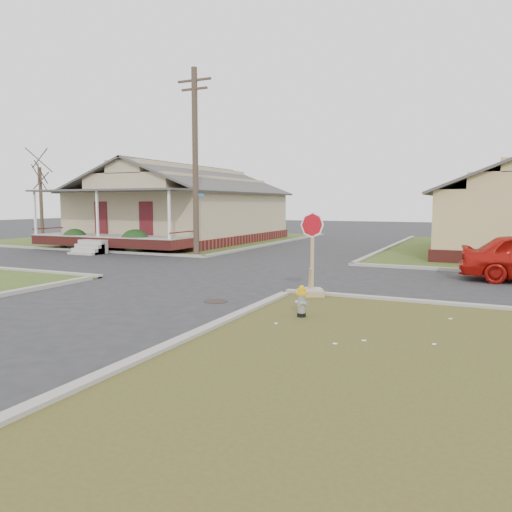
% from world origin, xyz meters
% --- Properties ---
extents(ground, '(120.00, 120.00, 0.00)m').
position_xyz_m(ground, '(0.00, 0.00, 0.00)').
color(ground, '#262628').
rests_on(ground, ground).
extents(verge_far_left, '(19.00, 19.00, 0.05)m').
position_xyz_m(verge_far_left, '(-13.00, 18.00, 0.03)').
color(verge_far_left, '#334E1B').
rests_on(verge_far_left, ground).
extents(curbs, '(80.00, 40.00, 0.12)m').
position_xyz_m(curbs, '(0.00, 5.00, 0.00)').
color(curbs, gray).
rests_on(curbs, ground).
extents(manhole, '(0.64, 0.64, 0.01)m').
position_xyz_m(manhole, '(2.20, -0.50, 0.01)').
color(manhole, black).
rests_on(manhole, ground).
extents(corner_house, '(10.10, 15.50, 5.30)m').
position_xyz_m(corner_house, '(-10.00, 16.68, 2.28)').
color(corner_house, maroon).
rests_on(corner_house, ground).
extents(utility_pole, '(1.80, 0.28, 9.00)m').
position_xyz_m(utility_pole, '(-4.20, 8.90, 4.66)').
color(utility_pole, '#3E2E23').
rests_on(utility_pole, ground).
extents(tree_far_left, '(0.22, 0.22, 4.90)m').
position_xyz_m(tree_far_left, '(-18.00, 12.00, 2.50)').
color(tree_far_left, '#3E2E23').
rests_on(tree_far_left, verge_far_left).
extents(fire_hydrant, '(0.27, 0.27, 0.73)m').
position_xyz_m(fire_hydrant, '(4.96, -1.44, 0.45)').
color(fire_hydrant, black).
rests_on(fire_hydrant, ground).
extents(stop_sign, '(0.66, 0.64, 2.33)m').
position_xyz_m(stop_sign, '(4.33, 1.14, 0.55)').
color(stop_sign, '#9D8155').
rests_on(stop_sign, ground).
extents(hedge_left, '(1.47, 1.21, 1.13)m').
position_xyz_m(hedge_left, '(-12.19, 9.01, 0.61)').
color(hedge_left, black).
rests_on(hedge_left, verge_far_left).
extents(hedge_right, '(1.53, 1.25, 1.17)m').
position_xyz_m(hedge_right, '(-8.01, 9.02, 0.63)').
color(hedge_right, black).
rests_on(hedge_right, verge_far_left).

